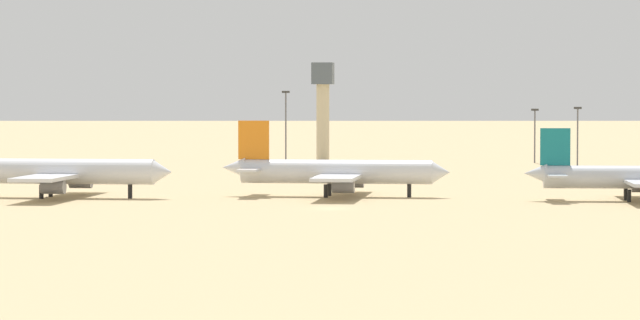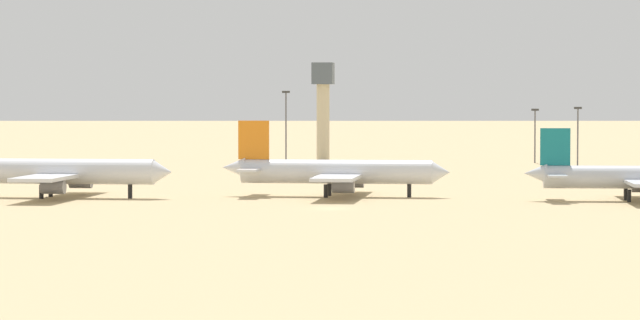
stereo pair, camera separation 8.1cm
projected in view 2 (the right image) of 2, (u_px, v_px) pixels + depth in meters
The scene contains 9 objects.
ground at pixel (329, 209), 223.52m from camera, with size 4000.00×4000.00×0.00m, color tan.
ridge_west at pixel (494, 46), 1258.36m from camera, with size 263.63×241.54×111.89m, color gray.
parked_jet_white_2 at pixel (53, 172), 247.01m from camera, with size 38.46×32.18×12.74m.
parked_jet_orange_3 at pixel (334, 172), 249.54m from camera, with size 36.82×30.80×12.20m.
parked_jet_teal_4 at pixel (634, 177), 238.83m from camera, with size 33.93×28.52×11.21m.
control_tower at pixel (323, 102), 386.58m from camera, with size 5.20×5.20×24.39m.
light_pole_west at pixel (286, 122), 366.76m from camera, with size 1.80×0.50×17.33m.
light_pole_mid at pixel (535, 131), 374.62m from camera, with size 1.80×0.50×13.08m.
light_pole_east at pixel (578, 131), 359.73m from camera, with size 1.80×0.50×13.62m.
Camera 2 is at (25.14, -221.62, 16.22)m, focal length 87.55 mm.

